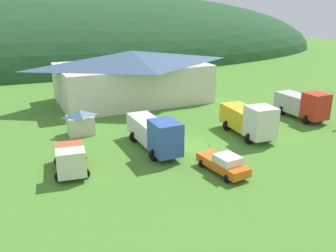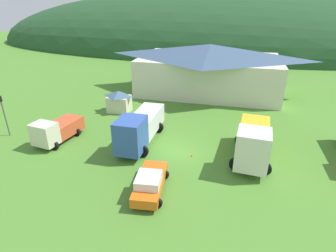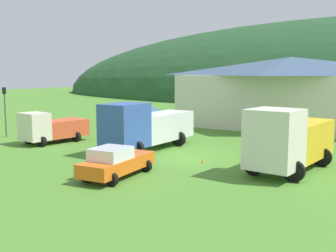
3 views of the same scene
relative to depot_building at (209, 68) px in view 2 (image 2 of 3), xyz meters
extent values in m
plane|color=#4C842D|center=(-0.42, -19.27, -3.59)|extent=(200.00, 200.00, 0.00)
ellipsoid|color=#234C28|center=(-0.42, 47.99, -3.59)|extent=(150.36, 60.00, 32.34)
cube|color=silver|center=(0.00, 0.00, -1.01)|extent=(19.81, 11.96, 5.16)
pyramid|color=#3D5675|center=(0.00, 0.00, 2.47)|extent=(21.40, 12.91, 1.81)
cube|color=beige|center=(-9.69, -11.03, -2.61)|extent=(2.62, 2.06, 1.96)
pyramid|color=#42667F|center=(-9.69, -11.03, -1.29)|extent=(2.83, 2.23, 0.69)
cube|color=beige|center=(-12.58, -21.32, -2.16)|extent=(2.39, 1.92, 2.06)
cube|color=black|center=(-12.59, -21.40, -1.71)|extent=(1.34, 1.46, 0.66)
cube|color=#DB512D|center=(-12.23, -18.79, -2.54)|extent=(2.64, 3.75, 1.31)
cylinder|color=black|center=(-11.65, -21.45, -3.19)|extent=(0.80, 0.30, 0.80)
cylinder|color=black|center=(-13.51, -21.19, -3.19)|extent=(0.80, 0.30, 0.80)
cylinder|color=black|center=(-11.22, -18.41, -3.19)|extent=(0.80, 0.30, 0.80)
cylinder|color=black|center=(-13.09, -18.15, -3.19)|extent=(0.80, 0.30, 0.80)
cube|color=#3356AD|center=(-4.36, -20.68, -1.59)|extent=(2.26, 2.89, 2.91)
cube|color=black|center=(-4.36, -20.82, -0.94)|extent=(1.22, 2.31, 0.93)
cube|color=silver|center=(-4.37, -16.44, -2.07)|extent=(2.26, 5.60, 1.94)
cylinder|color=black|center=(-3.38, -20.67, -3.04)|extent=(1.10, 0.30, 1.10)
cylinder|color=black|center=(-5.34, -20.68, -3.04)|extent=(1.10, 0.30, 1.10)
cylinder|color=black|center=(-3.39, -15.60, -3.04)|extent=(1.10, 0.30, 1.10)
cylinder|color=black|center=(-5.35, -15.60, -3.04)|extent=(1.10, 0.30, 1.10)
cube|color=silver|center=(5.73, -20.87, -1.50)|extent=(2.68, 2.69, 3.08)
cube|color=black|center=(5.72, -20.99, -0.83)|extent=(1.49, 2.10, 0.98)
cube|color=gold|center=(6.01, -17.24, -1.99)|extent=(2.85, 4.95, 2.10)
cylinder|color=black|center=(6.82, -20.95, -3.04)|extent=(1.10, 0.30, 1.10)
cylinder|color=black|center=(4.63, -20.78, -3.04)|extent=(1.10, 0.30, 1.10)
cylinder|color=black|center=(7.16, -16.61, -3.04)|extent=(1.10, 0.30, 1.10)
cylinder|color=black|center=(4.97, -16.45, -3.04)|extent=(1.10, 0.30, 1.10)
cube|color=orange|center=(-1.26, -25.06, -2.90)|extent=(2.33, 4.99, 0.70)
cube|color=silver|center=(-1.20, -25.63, -2.24)|extent=(1.87, 2.10, 0.62)
cylinder|color=black|center=(-0.30, -26.60, -3.25)|extent=(0.68, 0.24, 0.68)
cylinder|color=black|center=(-1.86, -26.77, -3.25)|extent=(0.68, 0.24, 0.68)
cylinder|color=black|center=(-0.66, -23.34, -3.25)|extent=(0.68, 0.24, 0.68)
cylinder|color=black|center=(-2.22, -23.51, -3.25)|extent=(0.68, 0.24, 0.68)
cylinder|color=#4C4C51|center=(-17.99, -19.98, -1.76)|extent=(0.12, 0.12, 3.66)
cube|color=black|center=(-17.99, -19.98, 0.34)|extent=(0.20, 0.24, 0.55)
sphere|color=red|center=(-17.99, -19.85, 0.34)|extent=(0.14, 0.14, 0.14)
cone|color=orange|center=(0.84, -19.60, -3.59)|extent=(0.36, 0.36, 0.47)
cone|color=orange|center=(6.54, -15.40, -3.59)|extent=(0.36, 0.36, 0.48)
camera|label=1|loc=(-16.67, -47.79, 9.45)|focal=39.22mm
camera|label=2|loc=(3.86, -40.28, 8.94)|focal=29.12mm
camera|label=3|loc=(12.73, -41.30, 1.93)|focal=44.10mm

